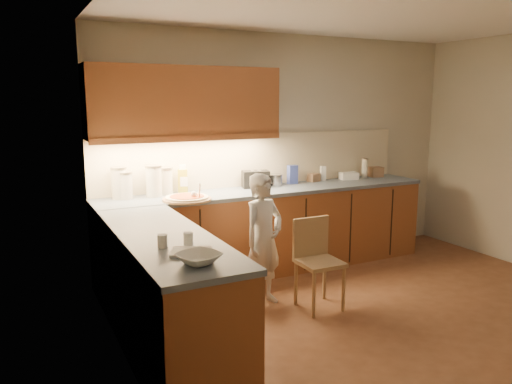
% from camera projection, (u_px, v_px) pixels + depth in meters
% --- Properties ---
extents(room, '(4.54, 4.50, 2.62)m').
position_uv_depth(room, '(414.00, 125.00, 3.96)').
color(room, brown).
rests_on(room, ground).
extents(l_counter, '(3.77, 2.62, 0.92)m').
position_uv_depth(l_counter, '(243.00, 246.00, 4.87)').
color(l_counter, brown).
rests_on(l_counter, ground).
extents(backsplash, '(3.75, 0.02, 0.58)m').
position_uv_depth(backsplash, '(258.00, 159.00, 5.63)').
color(backsplash, beige).
rests_on(backsplash, l_counter).
extents(upper_cabinets, '(1.95, 0.36, 0.73)m').
position_uv_depth(upper_cabinets, '(185.00, 102.00, 4.97)').
color(upper_cabinets, brown).
rests_on(upper_cabinets, ground).
extents(pizza_on_board, '(0.47, 0.47, 0.19)m').
position_uv_depth(pizza_on_board, '(187.00, 198.00, 4.79)').
color(pizza_on_board, tan).
rests_on(pizza_on_board, l_counter).
extents(child, '(0.52, 0.42, 1.22)m').
position_uv_depth(child, '(263.00, 240.00, 4.54)').
color(child, silver).
rests_on(child, ground).
extents(wooden_chair, '(0.38, 0.38, 0.81)m').
position_uv_depth(wooden_chair, '(316.00, 256.00, 4.53)').
color(wooden_chair, tan).
rests_on(wooden_chair, ground).
extents(mixing_bowl, '(0.32, 0.32, 0.06)m').
position_uv_depth(mixing_bowl, '(199.00, 258.00, 2.95)').
color(mixing_bowl, white).
rests_on(mixing_bowl, l_counter).
extents(canister_a, '(0.16, 0.16, 0.31)m').
position_uv_depth(canister_a, '(119.00, 183.00, 4.84)').
color(canister_a, silver).
rests_on(canister_a, l_counter).
extents(canister_b, '(0.15, 0.15, 0.27)m').
position_uv_depth(canister_b, '(125.00, 185.00, 4.85)').
color(canister_b, white).
rests_on(canister_b, l_counter).
extents(canister_c, '(0.17, 0.17, 0.31)m').
position_uv_depth(canister_c, '(154.00, 181.00, 4.96)').
color(canister_c, silver).
rests_on(canister_c, l_counter).
extents(canister_d, '(0.17, 0.17, 0.28)m').
position_uv_depth(canister_d, '(165.00, 181.00, 5.07)').
color(canister_d, silver).
rests_on(canister_d, l_counter).
extents(oil_jug, '(0.12, 0.10, 0.29)m').
position_uv_depth(oil_jug, '(183.00, 180.00, 5.15)').
color(oil_jug, gold).
rests_on(oil_jug, l_counter).
extents(toaster, '(0.32, 0.23, 0.19)m').
position_uv_depth(toaster, '(256.00, 179.00, 5.47)').
color(toaster, black).
rests_on(toaster, l_counter).
extents(steel_pot, '(0.17, 0.17, 0.13)m').
position_uv_depth(steel_pot, '(275.00, 180.00, 5.62)').
color(steel_pot, '#B8B8BD').
rests_on(steel_pot, l_counter).
extents(blue_box, '(0.11, 0.08, 0.22)m').
position_uv_depth(blue_box, '(292.00, 175.00, 5.72)').
color(blue_box, '#3648A4').
rests_on(blue_box, l_counter).
extents(card_box_a, '(0.15, 0.12, 0.09)m').
position_uv_depth(card_box_a, '(314.00, 177.00, 5.90)').
color(card_box_a, '#A87D5A').
rests_on(card_box_a, l_counter).
extents(white_bottle, '(0.07, 0.07, 0.17)m').
position_uv_depth(white_bottle, '(323.00, 173.00, 5.95)').
color(white_bottle, white).
rests_on(white_bottle, l_counter).
extents(flat_pack, '(0.24, 0.19, 0.08)m').
position_uv_depth(flat_pack, '(349.00, 176.00, 6.05)').
color(flat_pack, white).
rests_on(flat_pack, l_counter).
extents(tall_jar, '(0.08, 0.08, 0.24)m').
position_uv_depth(tall_jar, '(365.00, 168.00, 6.13)').
color(tall_jar, white).
rests_on(tall_jar, l_counter).
extents(card_box_b, '(0.17, 0.14, 0.12)m').
position_uv_depth(card_box_b, '(376.00, 172.00, 6.24)').
color(card_box_b, '#9C7354').
rests_on(card_box_b, l_counter).
extents(dough_cloth, '(0.31, 0.28, 0.02)m').
position_uv_depth(dough_cloth, '(191.00, 252.00, 3.15)').
color(dough_cloth, white).
rests_on(dough_cloth, l_counter).
extents(spice_jar_a, '(0.09, 0.09, 0.09)m').
position_uv_depth(spice_jar_a, '(162.00, 241.00, 3.26)').
color(spice_jar_a, silver).
rests_on(spice_jar_a, l_counter).
extents(spice_jar_b, '(0.08, 0.08, 0.08)m').
position_uv_depth(spice_jar_b, '(188.00, 239.00, 3.32)').
color(spice_jar_b, white).
rests_on(spice_jar_b, l_counter).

